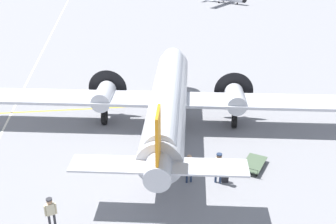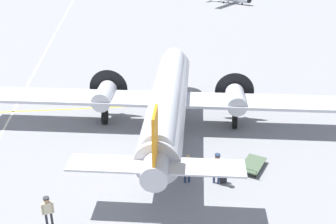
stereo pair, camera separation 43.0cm
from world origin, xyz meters
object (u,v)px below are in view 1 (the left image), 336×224
object	(u,v)px
airliner_main	(168,98)
baggage_cart	(254,164)
ramp_agent	(189,166)
crew_foreground	(50,210)
passenger_boarding	(219,165)
suitcase_near_door	(225,177)

from	to	relation	value
airliner_main	baggage_cart	world-z (taller)	airliner_main
baggage_cart	ramp_agent	bearing A→B (deg)	137.80
airliner_main	crew_foreground	size ratio (longest dim) A/B	15.74
passenger_boarding	suitcase_near_door	distance (m)	0.96
crew_foreground	baggage_cart	distance (m)	11.93
crew_foreground	ramp_agent	distance (m)	7.75
suitcase_near_door	baggage_cart	distance (m)	2.40
ramp_agent	suitcase_near_door	size ratio (longest dim) A/B	2.72
baggage_cart	airliner_main	bearing A→B (deg)	73.44
airliner_main	ramp_agent	size ratio (longest dim) A/B	15.31
airliner_main	ramp_agent	distance (m)	6.56
suitcase_near_door	baggage_cart	xyz separation A→B (m)	(2.05, 1.25, -0.03)
passenger_boarding	ramp_agent	size ratio (longest dim) A/B	1.05
airliner_main	suitcase_near_door	bearing A→B (deg)	-150.11
ramp_agent	baggage_cart	size ratio (longest dim) A/B	0.75
airliner_main	passenger_boarding	xyz separation A→B (m)	(1.99, -6.66, -1.28)
suitcase_near_door	baggage_cart	size ratio (longest dim) A/B	0.28
airliner_main	suitcase_near_door	distance (m)	7.40
crew_foreground	airliner_main	bearing A→B (deg)	39.00
crew_foreground	suitcase_near_door	world-z (taller)	crew_foreground
airliner_main	passenger_boarding	distance (m)	7.07
passenger_boarding	crew_foreground	bearing A→B (deg)	45.39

